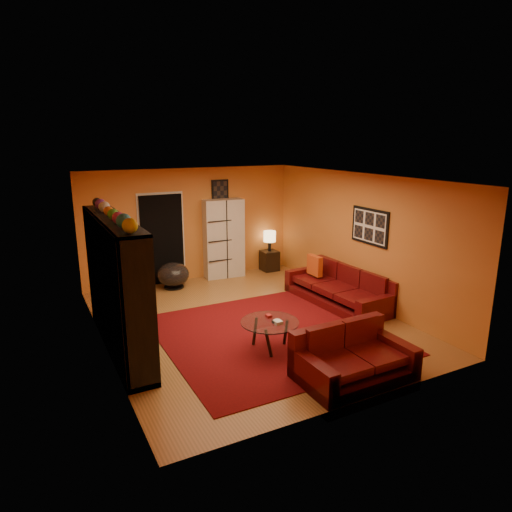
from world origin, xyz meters
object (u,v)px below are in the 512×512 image
coffee_table (270,324)px  storage_cabinet (224,239)px  tv (119,287)px  bowl_chair (173,275)px  entertainment_unit (117,285)px  side_table (269,261)px  loveseat (350,357)px  sofa (342,289)px  table_lamp (270,237)px

coffee_table → storage_cabinet: size_ratio=0.49×
tv → bowl_chair: tv is taller
entertainment_unit → coffee_table: size_ratio=3.26×
entertainment_unit → side_table: entertainment_unit is taller
bowl_chair → side_table: bowl_chair is taller
coffee_table → bowl_chair: bearing=96.6°
storage_cabinet → side_table: storage_cabinet is taller
tv → side_table: (4.19, 2.69, -0.73)m
coffee_table → bowl_chair: 3.69m
loveseat → bowl_chair: bearing=11.1°
tv → storage_cabinet: (2.96, 2.74, -0.05)m
entertainment_unit → bowl_chair: 3.09m
storage_cabinet → side_table: size_ratio=3.74×
sofa → tv: bearing=176.5°
sofa → coffee_table: bearing=-156.0°
sofa → loveseat: (-1.74, -2.45, 0.00)m
sofa → side_table: (-0.17, 2.71, -0.03)m
sofa → storage_cabinet: storage_cabinet is taller
tv → side_table: bearing=-57.3°
storage_cabinet → bowl_chair: bearing=-162.9°
tv → table_lamp: 4.98m
sofa → loveseat: 3.01m
coffee_table → tv: bearing=148.9°
table_lamp → sofa: bearing=-86.3°
tv → sofa: size_ratio=0.37×
sofa → entertainment_unit: bearing=177.3°
storage_cabinet → table_lamp: storage_cabinet is taller
storage_cabinet → table_lamp: bearing=2.3°
sofa → table_lamp: bearing=90.4°
sofa → bowl_chair: (-2.76, 2.46, 0.02)m
loveseat → storage_cabinet: size_ratio=0.86×
entertainment_unit → sofa: bearing=0.5°
table_lamp → entertainment_unit: bearing=-147.0°
table_lamp → bowl_chair: bearing=-174.5°
bowl_chair → loveseat: bearing=-78.3°
loveseat → table_lamp: (1.57, 5.16, 0.58)m
coffee_table → table_lamp: bearing=61.1°
entertainment_unit → coffee_table: entertainment_unit is taller
entertainment_unit → coffee_table: (2.08, -1.16, -0.63)m
loveseat → entertainment_unit: bearing=47.3°
tv → loveseat: size_ratio=0.57×
entertainment_unit → side_table: size_ratio=6.00×
tv → side_table: size_ratio=1.82×
side_table → loveseat: bearing=-106.9°
entertainment_unit → table_lamp: entertainment_unit is taller
sofa → side_table: sofa is taller
side_table → table_lamp: bearing=0.0°
bowl_chair → table_lamp: table_lamp is taller
storage_cabinet → bowl_chair: storage_cabinet is taller
coffee_table → side_table: (2.16, 3.91, -0.17)m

